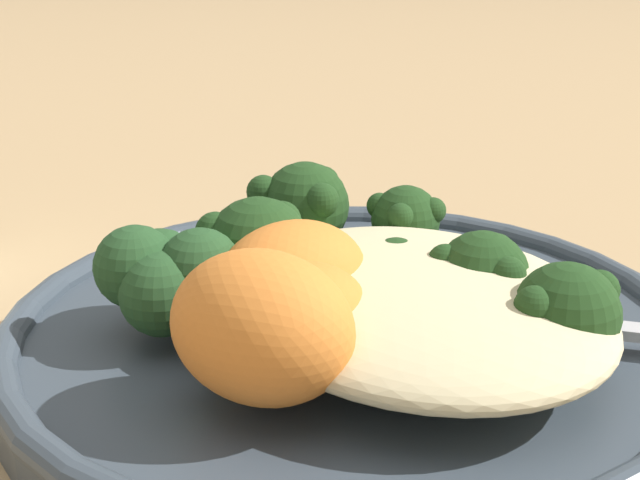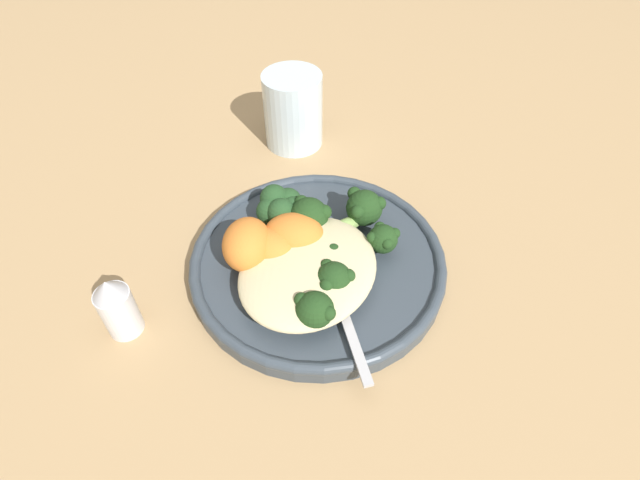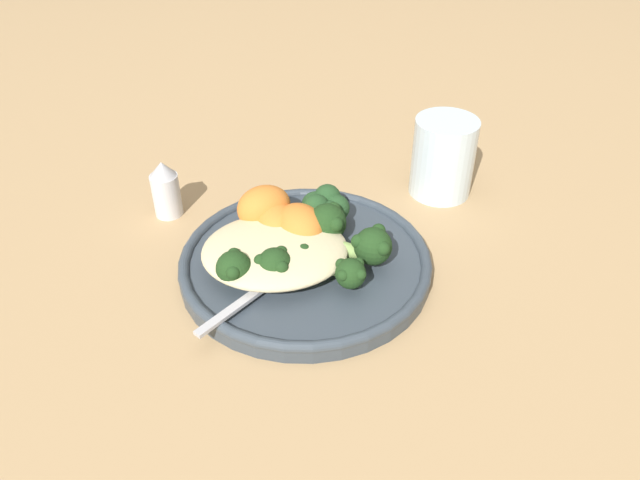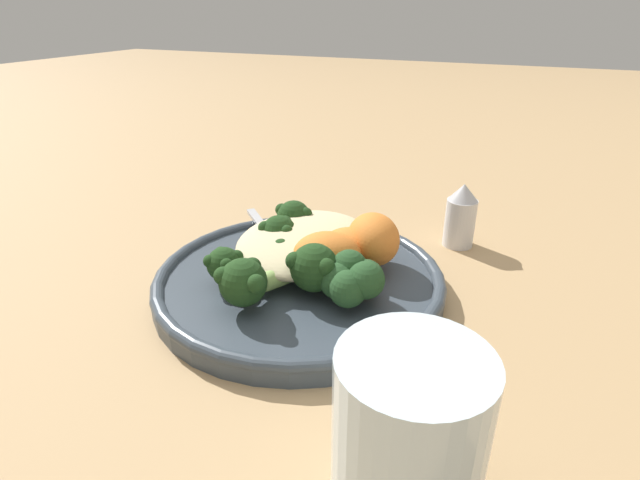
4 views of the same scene
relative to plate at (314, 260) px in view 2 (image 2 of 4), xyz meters
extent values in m
plane|color=tan|center=(-0.01, 0.00, -0.01)|extent=(4.00, 4.00, 0.00)
cylinder|color=#38424C|center=(0.00, 0.00, 0.00)|extent=(0.26, 0.26, 0.02)
torus|color=#38424C|center=(0.00, 0.00, 0.00)|extent=(0.27, 0.27, 0.01)
ellipsoid|color=beige|center=(-0.03, -0.01, 0.02)|extent=(0.15, 0.13, 0.03)
ellipsoid|color=#8EB25B|center=(-0.04, -0.01, 0.02)|extent=(0.08, 0.08, 0.01)
sphere|color=#1E3D19|center=(-0.07, -0.04, 0.03)|extent=(0.04, 0.04, 0.04)
sphere|color=#1E3D19|center=(-0.07, -0.03, 0.03)|extent=(0.01, 0.01, 0.01)
sphere|color=#1E3D19|center=(-0.07, -0.06, 0.03)|extent=(0.01, 0.01, 0.01)
ellipsoid|color=#8EB25B|center=(-0.02, -0.01, 0.02)|extent=(0.03, 0.07, 0.02)
sphere|color=#1E3D19|center=(-0.03, -0.04, 0.03)|extent=(0.03, 0.03, 0.03)
sphere|color=#1E3D19|center=(-0.02, -0.03, 0.03)|extent=(0.01, 0.01, 0.01)
sphere|color=#1E3D19|center=(-0.05, -0.04, 0.03)|extent=(0.01, 0.01, 0.01)
sphere|color=#1E3D19|center=(-0.02, -0.05, 0.03)|extent=(0.01, 0.01, 0.01)
ellipsoid|color=#8EB25B|center=(-0.01, 0.00, 0.02)|extent=(0.04, 0.06, 0.01)
sphere|color=#1E3D19|center=(0.00, -0.02, 0.02)|extent=(0.03, 0.03, 0.03)
sphere|color=#1E3D19|center=(0.00, -0.01, 0.03)|extent=(0.01, 0.01, 0.01)
sphere|color=#1E3D19|center=(0.00, -0.03, 0.03)|extent=(0.01, 0.01, 0.01)
ellipsoid|color=#8EB25B|center=(0.01, -0.02, 0.02)|extent=(0.08, 0.09, 0.02)
sphere|color=#1E3D19|center=(0.04, -0.06, 0.03)|extent=(0.03, 0.03, 0.03)
sphere|color=#1E3D19|center=(0.05, -0.05, 0.03)|extent=(0.01, 0.01, 0.01)
sphere|color=#1E3D19|center=(0.03, -0.05, 0.03)|extent=(0.01, 0.01, 0.01)
sphere|color=#1E3D19|center=(0.03, -0.07, 0.03)|extent=(0.01, 0.01, 0.01)
sphere|color=#1E3D19|center=(0.05, -0.07, 0.03)|extent=(0.01, 0.01, 0.01)
ellipsoid|color=#8EB25B|center=(0.02, 0.00, 0.02)|extent=(0.10, 0.06, 0.02)
sphere|color=#1E3D19|center=(0.07, -0.02, 0.03)|extent=(0.04, 0.04, 0.04)
sphere|color=#1E3D19|center=(0.08, -0.01, 0.04)|extent=(0.01, 0.01, 0.01)
sphere|color=#1E3D19|center=(0.05, -0.02, 0.04)|extent=(0.01, 0.01, 0.01)
sphere|color=#1E3D19|center=(0.08, -0.03, 0.04)|extent=(0.01, 0.01, 0.01)
ellipsoid|color=#8EB25B|center=(-0.01, 0.02, 0.02)|extent=(0.06, 0.02, 0.01)
sphere|color=#1E3D19|center=(0.02, 0.02, 0.03)|extent=(0.04, 0.04, 0.04)
sphere|color=#1E3D19|center=(0.03, 0.04, 0.04)|extent=(0.02, 0.02, 0.02)
sphere|color=#1E3D19|center=(0.01, 0.02, 0.04)|extent=(0.02, 0.02, 0.02)
sphere|color=#1E3D19|center=(0.03, 0.01, 0.04)|extent=(0.02, 0.02, 0.02)
ellipsoid|color=orange|center=(-0.04, 0.05, 0.03)|extent=(0.08, 0.07, 0.05)
ellipsoid|color=orange|center=(0.00, 0.02, 0.03)|extent=(0.07, 0.08, 0.04)
ellipsoid|color=orange|center=(-0.03, 0.03, 0.03)|extent=(0.05, 0.06, 0.04)
sphere|color=#234723|center=(0.04, 0.06, 0.03)|extent=(0.03, 0.03, 0.03)
sphere|color=#234723|center=(0.03, 0.07, 0.03)|extent=(0.03, 0.03, 0.03)
sphere|color=#234723|center=(0.01, 0.06, 0.03)|extent=(0.03, 0.03, 0.03)
sphere|color=#234723|center=(0.01, 0.05, 0.03)|extent=(0.03, 0.03, 0.03)
sphere|color=#234723|center=(0.03, 0.04, 0.03)|extent=(0.03, 0.03, 0.03)
cube|color=#B7B7BC|center=(-0.07, -0.09, 0.01)|extent=(0.06, 0.07, 0.00)
ellipsoid|color=#B7B7BC|center=(-0.03, -0.04, 0.02)|extent=(0.05, 0.05, 0.01)
cylinder|color=silver|center=(0.18, 0.14, 0.04)|extent=(0.08, 0.08, 0.10)
cylinder|color=silver|center=(-0.16, 0.11, 0.02)|extent=(0.03, 0.03, 0.05)
cone|color=#B2B2B7|center=(-0.16, 0.11, 0.05)|extent=(0.03, 0.03, 0.02)
camera|label=1|loc=(-0.27, 0.15, 0.15)|focal=50.00mm
camera|label=2|loc=(-0.29, -0.18, 0.40)|focal=28.00mm
camera|label=3|loc=(-0.02, -0.52, 0.42)|focal=35.00mm
camera|label=4|loc=(0.36, 0.17, 0.23)|focal=28.00mm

